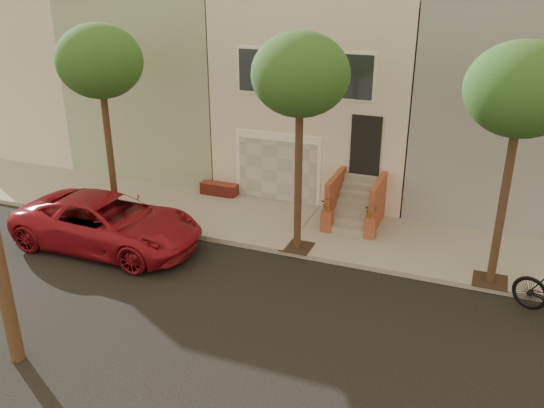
% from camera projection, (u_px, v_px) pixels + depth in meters
% --- Properties ---
extents(ground, '(90.00, 90.00, 0.00)m').
position_uv_depth(ground, '(208.00, 311.00, 14.22)').
color(ground, black).
rests_on(ground, ground).
extents(sidewalk, '(40.00, 3.70, 0.15)m').
position_uv_depth(sidewalk, '(283.00, 225.00, 18.78)').
color(sidewalk, gray).
rests_on(sidewalk, ground).
extents(house_row, '(33.10, 11.70, 7.00)m').
position_uv_depth(house_row, '(335.00, 86.00, 22.43)').
color(house_row, beige).
rests_on(house_row, sidewalk).
extents(tree_left, '(2.70, 2.57, 6.30)m').
position_uv_depth(tree_left, '(100.00, 63.00, 17.42)').
color(tree_left, '#2D2116').
rests_on(tree_left, sidewalk).
extents(tree_mid, '(2.70, 2.57, 6.30)m').
position_uv_depth(tree_mid, '(300.00, 76.00, 15.21)').
color(tree_mid, '#2D2116').
rests_on(tree_mid, sidewalk).
extents(tree_right, '(2.70, 2.57, 6.30)m').
position_uv_depth(tree_right, '(522.00, 91.00, 13.34)').
color(tree_right, '#2D2116').
rests_on(tree_right, sidewalk).
extents(pickup_truck, '(5.82, 2.71, 1.61)m').
position_uv_depth(pickup_truck, '(108.00, 223.00, 17.22)').
color(pickup_truck, maroon).
rests_on(pickup_truck, ground).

